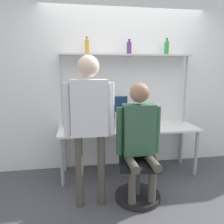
{
  "coord_description": "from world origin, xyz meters",
  "views": [
    {
      "loc": [
        -0.77,
        -2.76,
        1.59
      ],
      "look_at": [
        -0.34,
        -0.18,
        1.07
      ],
      "focal_mm": 35.0,
      "sensor_mm": 36.0,
      "label": 1
    }
  ],
  "objects_px": {
    "cell_phone": "(148,128)",
    "person_seated": "(139,133)",
    "monitor": "(110,109)",
    "person_standing": "(89,113)",
    "bottle_green": "(167,48)",
    "laptop": "(127,124)",
    "office_chair": "(138,175)",
    "bottle_amber": "(87,47)",
    "bottle_purple": "(129,48)"
  },
  "relations": [
    {
      "from": "cell_phone",
      "to": "person_seated",
      "type": "relative_size",
      "value": 0.1
    },
    {
      "from": "monitor",
      "to": "person_seated",
      "type": "relative_size",
      "value": 0.38
    },
    {
      "from": "cell_phone",
      "to": "person_standing",
      "type": "bearing_deg",
      "value": -145.16
    },
    {
      "from": "cell_phone",
      "to": "person_seated",
      "type": "height_order",
      "value": "person_seated"
    },
    {
      "from": "person_standing",
      "to": "bottle_green",
      "type": "xyz_separation_m",
      "value": [
        1.25,
        0.92,
        0.79
      ]
    },
    {
      "from": "laptop",
      "to": "office_chair",
      "type": "relative_size",
      "value": 0.37
    },
    {
      "from": "laptop",
      "to": "bottle_amber",
      "type": "relative_size",
      "value": 1.49
    },
    {
      "from": "person_seated",
      "to": "bottle_purple",
      "type": "xyz_separation_m",
      "value": [
        0.08,
        0.9,
        1.04
      ]
    },
    {
      "from": "office_chair",
      "to": "bottle_green",
      "type": "relative_size",
      "value": 3.93
    },
    {
      "from": "monitor",
      "to": "cell_phone",
      "type": "bearing_deg",
      "value": -26.44
    },
    {
      "from": "laptop",
      "to": "office_chair",
      "type": "distance_m",
      "value": 0.81
    },
    {
      "from": "person_seated",
      "to": "bottle_green",
      "type": "bearing_deg",
      "value": 53.41
    },
    {
      "from": "bottle_purple",
      "to": "person_standing",
      "type": "bearing_deg",
      "value": -125.72
    },
    {
      "from": "office_chair",
      "to": "monitor",
      "type": "bearing_deg",
      "value": 104.78
    },
    {
      "from": "monitor",
      "to": "bottle_purple",
      "type": "height_order",
      "value": "bottle_purple"
    },
    {
      "from": "cell_phone",
      "to": "bottle_amber",
      "type": "relative_size",
      "value": 0.64
    },
    {
      "from": "bottle_purple",
      "to": "monitor",
      "type": "bearing_deg",
      "value": -172.28
    },
    {
      "from": "office_chair",
      "to": "person_seated",
      "type": "bearing_deg",
      "value": -98.5
    },
    {
      "from": "monitor",
      "to": "office_chair",
      "type": "relative_size",
      "value": 0.58
    },
    {
      "from": "cell_phone",
      "to": "person_standing",
      "type": "xyz_separation_m",
      "value": [
        -0.89,
        -0.62,
        0.39
      ]
    },
    {
      "from": "cell_phone",
      "to": "person_seated",
      "type": "distance_m",
      "value": 0.69
    },
    {
      "from": "laptop",
      "to": "bottle_green",
      "type": "xyz_separation_m",
      "value": [
        0.65,
        0.22,
        1.12
      ]
    },
    {
      "from": "person_seated",
      "to": "cell_phone",
      "type": "bearing_deg",
      "value": 62.48
    },
    {
      "from": "bottle_green",
      "to": "office_chair",
      "type": "bearing_deg",
      "value": -127.77
    },
    {
      "from": "monitor",
      "to": "office_chair",
      "type": "xyz_separation_m",
      "value": [
        0.22,
        -0.82,
        -0.68
      ]
    },
    {
      "from": "laptop",
      "to": "bottle_purple",
      "type": "height_order",
      "value": "bottle_purple"
    },
    {
      "from": "monitor",
      "to": "bottle_purple",
      "type": "distance_m",
      "value": 0.96
    },
    {
      "from": "cell_phone",
      "to": "monitor",
      "type": "bearing_deg",
      "value": 153.56
    },
    {
      "from": "monitor",
      "to": "bottle_purple",
      "type": "bearing_deg",
      "value": 7.72
    },
    {
      "from": "person_seated",
      "to": "person_standing",
      "type": "xyz_separation_m",
      "value": [
        -0.58,
        -0.02,
        0.26
      ]
    },
    {
      "from": "monitor",
      "to": "cell_phone",
      "type": "distance_m",
      "value": 0.64
    },
    {
      "from": "cell_phone",
      "to": "laptop",
      "type": "bearing_deg",
      "value": 164.23
    },
    {
      "from": "person_seated",
      "to": "person_standing",
      "type": "bearing_deg",
      "value": -178.05
    },
    {
      "from": "cell_phone",
      "to": "bottle_green",
      "type": "relative_size",
      "value": 0.62
    },
    {
      "from": "person_seated",
      "to": "bottle_amber",
      "type": "bearing_deg",
      "value": 120.9
    },
    {
      "from": "person_standing",
      "to": "office_chair",
      "type": "bearing_deg",
      "value": 6.46
    },
    {
      "from": "person_standing",
      "to": "bottle_amber",
      "type": "bearing_deg",
      "value": 87.49
    },
    {
      "from": "monitor",
      "to": "bottle_green",
      "type": "height_order",
      "value": "bottle_green"
    },
    {
      "from": "person_seated",
      "to": "bottle_green",
      "type": "height_order",
      "value": "bottle_green"
    },
    {
      "from": "monitor",
      "to": "bottle_amber",
      "type": "distance_m",
      "value": 0.98
    },
    {
      "from": "bottle_amber",
      "to": "bottle_green",
      "type": "distance_m",
      "value": 1.21
    },
    {
      "from": "cell_phone",
      "to": "bottle_amber",
      "type": "distance_m",
      "value": 1.48
    },
    {
      "from": "laptop",
      "to": "bottle_green",
      "type": "bearing_deg",
      "value": 18.42
    },
    {
      "from": "person_standing",
      "to": "bottle_amber",
      "type": "xyz_separation_m",
      "value": [
        0.04,
        0.92,
        0.79
      ]
    },
    {
      "from": "monitor",
      "to": "cell_phone",
      "type": "height_order",
      "value": "monitor"
    },
    {
      "from": "laptop",
      "to": "bottle_purple",
      "type": "xyz_separation_m",
      "value": [
        0.06,
        0.22,
        1.1
      ]
    },
    {
      "from": "laptop",
      "to": "person_seated",
      "type": "bearing_deg",
      "value": -91.71
    },
    {
      "from": "person_seated",
      "to": "bottle_purple",
      "type": "bearing_deg",
      "value": 84.77
    },
    {
      "from": "bottle_purple",
      "to": "bottle_amber",
      "type": "distance_m",
      "value": 0.62
    },
    {
      "from": "office_chair",
      "to": "person_standing",
      "type": "height_order",
      "value": "person_standing"
    }
  ]
}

